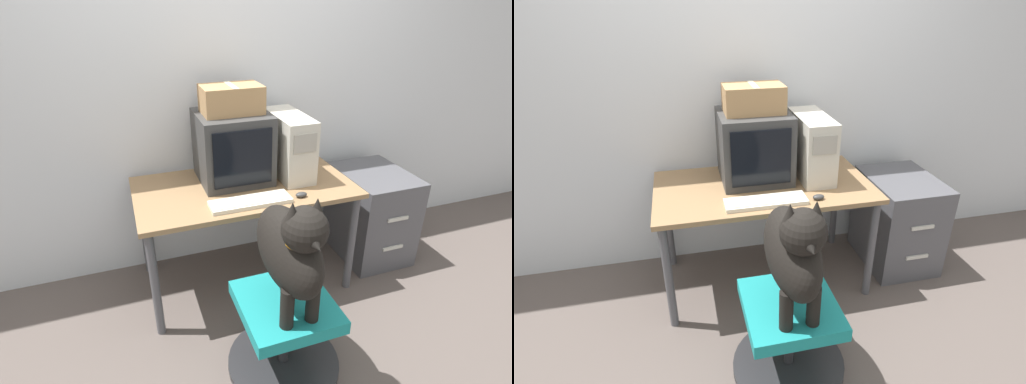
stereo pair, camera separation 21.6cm
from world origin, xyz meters
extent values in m
plane|color=#564C47|center=(0.00, 0.00, 0.00)|extent=(12.00, 12.00, 0.00)
cube|color=silver|center=(0.00, 0.79, 1.30)|extent=(8.00, 0.05, 2.60)
cube|color=olive|center=(0.00, 0.36, 0.71)|extent=(1.35, 0.73, 0.03)
cylinder|color=#4C4C51|center=(-0.62, 0.05, 0.35)|extent=(0.05, 0.05, 0.69)
cylinder|color=#4C4C51|center=(0.62, 0.05, 0.35)|extent=(0.05, 0.05, 0.69)
cylinder|color=#4C4C51|center=(-0.62, 0.68, 0.35)|extent=(0.05, 0.05, 0.69)
cylinder|color=#4C4C51|center=(0.62, 0.68, 0.35)|extent=(0.05, 0.05, 0.69)
cube|color=#383838|center=(-0.03, 0.48, 0.94)|extent=(0.43, 0.42, 0.43)
cube|color=black|center=(-0.03, 0.27, 0.94)|extent=(0.36, 0.01, 0.34)
cube|color=beige|center=(0.33, 0.45, 0.92)|extent=(0.19, 0.47, 0.40)
cube|color=#9E998E|center=(0.33, 0.21, 1.01)|extent=(0.15, 0.01, 0.11)
cube|color=beige|center=(-0.04, 0.12, 0.73)|extent=(0.47, 0.14, 0.02)
cube|color=beige|center=(-0.04, 0.12, 0.75)|extent=(0.43, 0.12, 0.00)
ellipsoid|color=#333333|center=(0.27, 0.10, 0.74)|extent=(0.07, 0.04, 0.03)
cylinder|color=#262628|center=(-0.04, -0.40, 0.02)|extent=(0.59, 0.59, 0.04)
cylinder|color=#262628|center=(-0.04, -0.40, 0.21)|extent=(0.05, 0.05, 0.33)
cube|color=teal|center=(-0.04, -0.40, 0.41)|extent=(0.45, 0.47, 0.07)
ellipsoid|color=black|center=(-0.04, -0.40, 0.74)|extent=(0.23, 0.56, 0.37)
cylinder|color=black|center=(-0.10, -0.56, 0.55)|extent=(0.06, 0.06, 0.21)
cylinder|color=black|center=(0.03, -0.56, 0.55)|extent=(0.06, 0.06, 0.21)
sphere|color=black|center=(-0.04, -0.56, 0.94)|extent=(0.20, 0.20, 0.20)
cone|color=black|center=(-0.04, -0.64, 0.93)|extent=(0.09, 0.10, 0.09)
cone|color=black|center=(-0.09, -0.55, 1.03)|extent=(0.07, 0.07, 0.09)
cone|color=black|center=(0.02, -0.55, 1.03)|extent=(0.07, 0.07, 0.09)
torus|color=orange|center=(-0.04, -0.53, 0.87)|extent=(0.14, 0.14, 0.02)
cube|color=#4C4C51|center=(0.99, 0.37, 0.33)|extent=(0.46, 0.59, 0.66)
cube|color=beige|center=(0.99, 0.07, 0.44)|extent=(0.16, 0.01, 0.02)
cube|color=beige|center=(0.99, 0.07, 0.21)|extent=(0.16, 0.01, 0.02)
cube|color=#A87F51|center=(-0.03, 0.48, 1.24)|extent=(0.36, 0.23, 0.16)
cube|color=beige|center=(-0.03, 0.48, 1.32)|extent=(0.04, 0.23, 0.00)
camera|label=1|loc=(-0.68, -1.78, 1.80)|focal=28.00mm
camera|label=2|loc=(-0.47, -1.84, 1.80)|focal=28.00mm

